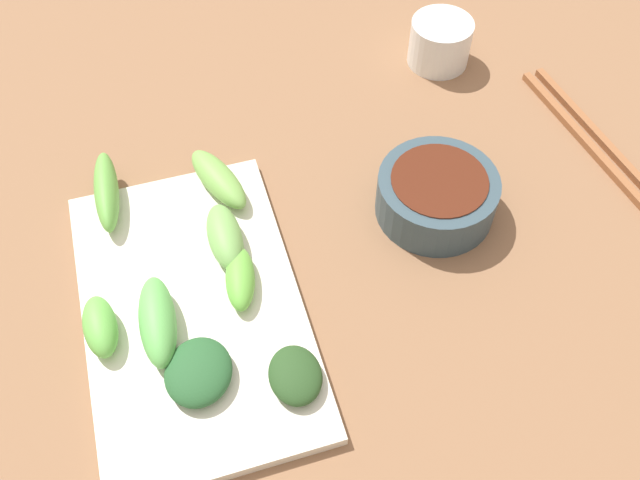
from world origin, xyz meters
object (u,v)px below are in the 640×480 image
sauce_bowl (437,194)px  serving_plate (193,309)px  tea_cup (440,42)px  chopsticks (593,140)px

sauce_bowl → serving_plate: (0.25, 0.05, -0.02)m
serving_plate → tea_cup: 0.42m
sauce_bowl → tea_cup: size_ratio=1.65×
serving_plate → tea_cup: bearing=-143.0°
chopsticks → tea_cup: size_ratio=3.29×
sauce_bowl → chopsticks: 0.20m
serving_plate → tea_cup: size_ratio=4.35×
serving_plate → chopsticks: (-0.44, -0.08, -0.00)m
sauce_bowl → serving_plate: sauce_bowl is taller
chopsticks → serving_plate: bearing=4.0°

